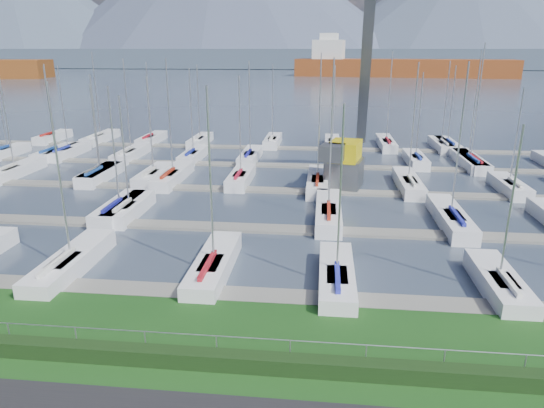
# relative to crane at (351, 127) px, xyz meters

# --- Properties ---
(water) EXTENTS (800.00, 540.00, 0.20)m
(water) POSITION_rel_crane_xyz_m (-5.56, 231.06, -5.73)
(water) COLOR #3B4556
(hedge) EXTENTS (80.00, 0.70, 0.70)m
(hedge) POSITION_rel_crane_xyz_m (-5.56, -29.34, -4.98)
(hedge) COLOR black
(hedge) RESTS_ON grass
(fence) EXTENTS (80.00, 0.04, 0.04)m
(fence) POSITION_rel_crane_xyz_m (-5.56, -28.94, -4.13)
(fence) COLOR #9C9EA4
(fence) RESTS_ON grass
(foothill) EXTENTS (900.00, 80.00, 12.00)m
(foothill) POSITION_rel_crane_xyz_m (-5.56, 301.06, 0.67)
(foothill) COLOR #425061
(foothill) RESTS_ON water
(mountains) EXTENTS (1190.00, 360.00, 115.00)m
(mountains) POSITION_rel_crane_xyz_m (1.80, 375.69, 41.35)
(mountains) COLOR #4A5E6C
(mountains) RESTS_ON water
(docks) EXTENTS (90.00, 41.60, 0.25)m
(docks) POSITION_rel_crane_xyz_m (-5.56, -2.94, -5.55)
(docks) COLOR slate
(docks) RESTS_ON water
(crane) EXTENTS (5.06, 13.43, 22.35)m
(crane) POSITION_rel_crane_xyz_m (0.00, 0.00, 0.00)
(crane) COLOR #575A5F
(crane) RESTS_ON water
(cargo_ship_mid) EXTENTS (99.68, 30.37, 21.50)m
(cargo_ship_mid) POSITION_rel_crane_xyz_m (28.58, 191.69, -1.77)
(cargo_ship_mid) COLOR brown
(cargo_ship_mid) RESTS_ON water
(sailboat_fleet) EXTENTS (74.67, 49.85, 13.41)m
(sailboat_fleet) POSITION_rel_crane_xyz_m (-7.18, 0.55, 0.04)
(sailboat_fleet) COLOR navy
(sailboat_fleet) RESTS_ON water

